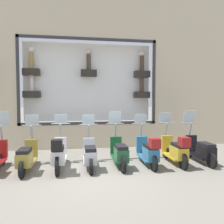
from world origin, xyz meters
TOP-DOWN VIEW (x-y plane):
  - ground_plane at (0.00, 0.00)m, footprint 120.00×120.00m
  - building_facade at (3.60, 0.00)m, footprint 1.19×36.00m
  - scooter_black_0 at (0.66, -3.48)m, footprint 1.79×0.61m
  - scooter_yellow_1 at (0.59, -2.57)m, footprint 1.79×0.61m
  - scooter_teal_2 at (0.59, -1.67)m, footprint 1.79×0.60m
  - scooter_green_3 at (0.66, -0.77)m, footprint 1.80×0.60m
  - scooter_silver_4 at (0.65, 0.14)m, footprint 1.79×0.61m
  - scooter_white_5 at (0.60, 1.04)m, footprint 1.81×0.60m
  - scooter_olive_6 at (0.66, 1.94)m, footprint 1.79×0.61m

SIDE VIEW (x-z plane):
  - ground_plane at x=0.00m, z-range 0.00..0.00m
  - scooter_silver_4 at x=0.65m, z-range -0.37..1.19m
  - scooter_olive_6 at x=0.66m, z-range -0.37..1.21m
  - scooter_black_0 at x=0.66m, z-range -0.42..1.25m
  - scooter_green_3 at x=0.66m, z-range -0.41..1.27m
  - scooter_teal_2 at x=0.59m, z-range -0.33..1.24m
  - scooter_yellow_1 at x=0.59m, z-range -0.34..1.27m
  - scooter_white_5 at x=0.60m, z-range -0.31..1.27m
  - building_facade at x=3.60m, z-range 0.07..7.75m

